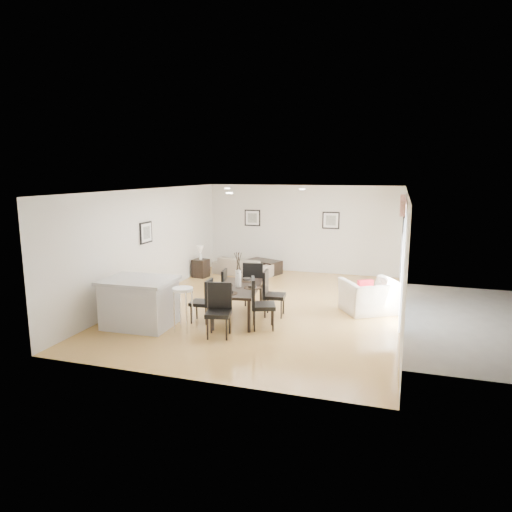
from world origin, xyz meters
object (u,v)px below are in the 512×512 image
(sofa, at_px, (243,266))
(dining_table, at_px, (238,290))
(armchair, at_px, (370,297))
(dining_chair_wnear, at_px, (205,298))
(dining_chair_wfar, at_px, (220,288))
(coffee_table, at_px, (263,267))
(dining_chair_enear, at_px, (259,300))
(kitchen_island, at_px, (139,302))
(dining_chair_head, at_px, (219,307))
(side_table, at_px, (201,268))
(dining_chair_efar, at_px, (271,291))
(dining_chair_foot, at_px, (254,281))
(bar_stool, at_px, (183,294))

(sofa, xyz_separation_m, dining_table, (1.28, -4.02, 0.37))
(armchair, distance_m, dining_chair_wnear, 3.67)
(dining_chair_wnear, bearing_deg, dining_chair_wfar, 175.78)
(dining_chair_wfar, distance_m, coffee_table, 4.00)
(dining_chair_enear, xyz_separation_m, kitchen_island, (-2.35, -0.58, -0.08))
(dining_chair_head, bearing_deg, dining_table, 76.80)
(side_table, bearing_deg, dining_chair_wnear, -64.66)
(dining_chair_efar, xyz_separation_m, dining_chair_foot, (-0.58, 0.63, 0.02))
(kitchen_island, bearing_deg, dining_chair_efar, 30.04)
(dining_chair_efar, distance_m, coffee_table, 4.24)
(coffee_table, bearing_deg, bar_stool, -68.60)
(dining_chair_foot, bearing_deg, dining_chair_wfar, 37.59)
(dining_table, distance_m, side_table, 4.15)
(side_table, bearing_deg, dining_chair_wfar, -58.54)
(dining_chair_enear, bearing_deg, dining_chair_wnear, 68.95)
(dining_chair_wfar, height_order, coffee_table, dining_chair_wfar)
(dining_chair_wfar, bearing_deg, dining_chair_head, 12.20)
(sofa, relative_size, coffee_table, 1.77)
(kitchen_island, height_order, bar_stool, kitchen_island)
(dining_chair_wnear, xyz_separation_m, bar_stool, (-0.18, -0.62, 0.24))
(dining_chair_head, height_order, coffee_table, dining_chair_head)
(dining_chair_enear, height_order, dining_chair_efar, dining_chair_enear)
(dining_chair_wnear, relative_size, dining_chair_foot, 0.88)
(dining_chair_head, bearing_deg, bar_stool, 167.33)
(dining_chair_wnear, relative_size, dining_chair_wfar, 0.97)
(dining_chair_foot, height_order, side_table, dining_chair_foot)
(bar_stool, bearing_deg, kitchen_island, 180.00)
(sofa, bearing_deg, dining_chair_foot, 126.10)
(coffee_table, bearing_deg, kitchen_island, -78.75)
(kitchen_island, bearing_deg, dining_table, 28.87)
(coffee_table, bearing_deg, dining_chair_head, -60.65)
(armchair, distance_m, bar_stool, 4.16)
(dining_chair_efar, height_order, dining_chair_foot, dining_chair_foot)
(dining_table, xyz_separation_m, dining_chair_wnear, (-0.60, -0.42, -0.12))
(side_table, bearing_deg, coffee_table, 32.42)
(dining_chair_head, height_order, kitchen_island, dining_chair_head)
(sofa, bearing_deg, coffee_table, -130.19)
(sofa, height_order, side_table, side_table)
(dining_chair_enear, relative_size, side_table, 1.93)
(dining_chair_wnear, bearing_deg, coffee_table, 177.71)
(dining_chair_wnear, xyz_separation_m, dining_chair_head, (0.58, -0.63, 0.06))
(side_table, height_order, kitchen_island, kitchen_island)
(dining_chair_foot, xyz_separation_m, bar_stool, (-0.79, -2.08, 0.17))
(armchair, distance_m, dining_chair_efar, 2.24)
(dining_chair_enear, bearing_deg, dining_chair_wfar, 33.87)
(armchair, relative_size, dining_chair_efar, 1.13)
(bar_stool, bearing_deg, sofa, 95.63)
(armchair, bearing_deg, bar_stool, 2.88)
(sofa, distance_m, dining_chair_enear, 4.86)
(dining_chair_enear, distance_m, dining_chair_efar, 0.87)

